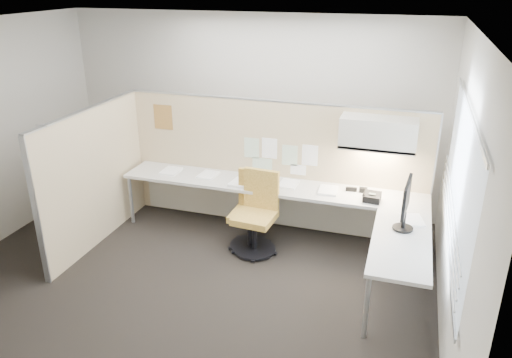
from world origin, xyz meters
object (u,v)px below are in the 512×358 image
(chair_left, at_px, (252,213))
(monitor, at_px, (406,203))
(chair_right, at_px, (257,215))
(phone, at_px, (372,197))
(desk, at_px, (292,201))

(chair_left, distance_m, monitor, 1.98)
(monitor, bearing_deg, chair_right, 83.93)
(monitor, relative_size, phone, 2.47)
(monitor, distance_m, phone, 0.79)
(phone, bearing_deg, monitor, -53.47)
(desk, height_order, phone, phone)
(chair_right, bearing_deg, chair_left, 144.39)
(chair_left, relative_size, phone, 4.38)
(desk, relative_size, chair_left, 4.09)
(chair_right, bearing_deg, phone, 17.22)
(desk, bearing_deg, phone, 0.93)
(desk, distance_m, chair_left, 0.54)
(desk, height_order, chair_right, chair_right)
(monitor, bearing_deg, desk, 70.42)
(desk, xyz_separation_m, chair_right, (-0.38, -0.29, -0.13))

